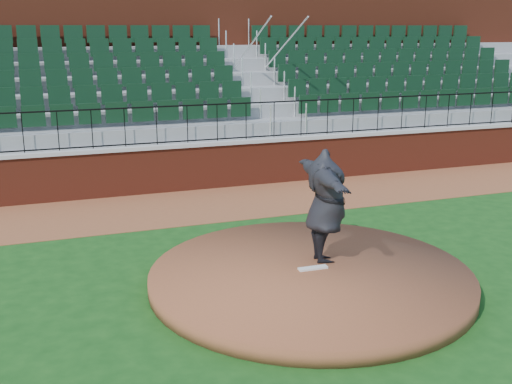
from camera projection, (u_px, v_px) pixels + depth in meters
ground at (285, 286)px, 10.78m from camera, size 90.00×90.00×0.00m
warning_track at (204, 204)px, 15.69m from camera, size 34.00×3.20×0.01m
field_wall at (189, 168)px, 17.00m from camera, size 34.00×0.35×1.20m
wall_cap at (188, 144)px, 16.83m from camera, size 34.00×0.45×0.10m
wall_railing at (187, 124)px, 16.69m from camera, size 34.00×0.05×1.00m
seating_stands at (166, 95)px, 19.04m from camera, size 34.00×5.10×4.60m
concourse_wall at (149, 74)px, 21.48m from camera, size 34.00×0.50×5.50m
pitchers_mound at (310, 277)px, 10.81m from camera, size 5.58×5.58×0.25m
pitching_rubber at (313, 268)px, 10.84m from camera, size 0.53×0.14×0.03m
pitcher at (326, 206)px, 10.97m from camera, size 1.06×2.60×2.05m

